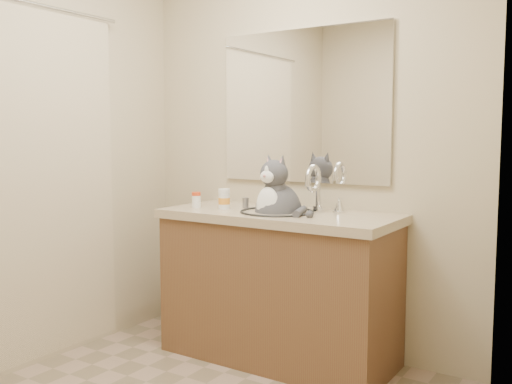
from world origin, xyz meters
The scene contains 8 objects.
room centered at (0.00, 0.00, 1.20)m, with size 2.22×2.52×2.42m.
vanity centered at (0.00, 0.96, 0.44)m, with size 1.34×0.59×1.12m.
mirror centered at (0.00, 1.24, 1.45)m, with size 1.10×0.02×0.90m, color white.
shower_curtain centered at (-1.05, 0.10, 1.03)m, with size 0.02×1.30×1.93m.
cat centered at (-0.01, 0.97, 0.86)m, with size 0.37×0.34×0.53m.
pill_bottle_redcap centered at (-0.51, 0.86, 0.90)m, with size 0.06×0.06×0.09m.
pill_bottle_orange centered at (-0.33, 0.90, 0.91)m, with size 0.08×0.08×0.12m.
grey_canister centered at (-0.26, 1.02, 0.88)m, with size 0.04×0.04×0.06m.
Camera 1 is at (1.62, -1.77, 1.28)m, focal length 40.00 mm.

